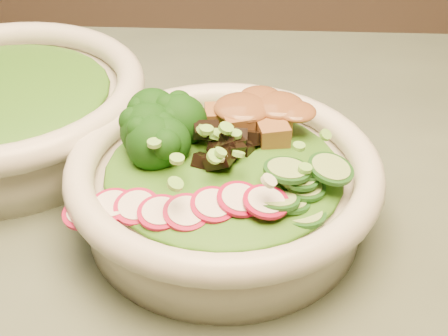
{
  "coord_description": "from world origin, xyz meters",
  "views": [
    {
      "loc": [
        0.08,
        -0.44,
        1.12
      ],
      "look_at": [
        0.05,
        -0.02,
        0.81
      ],
      "focal_mm": 50.0,
      "sensor_mm": 36.0,
      "label": 1
    }
  ],
  "objects": [
    {
      "name": "scallion_garnish",
      "position": [
        0.05,
        -0.02,
        0.83
      ],
      "size": [
        0.19,
        0.19,
        0.02
      ],
      "primitive_type": null,
      "color": "#72C043",
      "rests_on": "salad_bowl"
    },
    {
      "name": "lettuce_bed",
      "position": [
        0.05,
        -0.02,
        0.81
      ],
      "size": [
        0.2,
        0.2,
        0.02
      ],
      "primitive_type": "ellipsoid",
      "color": "#1C5F14",
      "rests_on": "salad_bowl"
    },
    {
      "name": "dining_table",
      "position": [
        0.0,
        0.0,
        0.64
      ],
      "size": [
        1.2,
        0.8,
        0.75
      ],
      "color": "black",
      "rests_on": "ground"
    },
    {
      "name": "cucumber_slices",
      "position": [
        0.11,
        -0.05,
        0.82
      ],
      "size": [
        0.07,
        0.07,
        0.04
      ],
      "primitive_type": null,
      "rotation": [
        0.0,
        0.0,
        -0.07
      ],
      "color": "#91BC68",
      "rests_on": "salad_bowl"
    },
    {
      "name": "radish_slices",
      "position": [
        0.03,
        -0.08,
        0.81
      ],
      "size": [
        0.11,
        0.05,
        0.02
      ],
      "primitive_type": null,
      "rotation": [
        0.0,
        0.0,
        -0.07
      ],
      "color": "maroon",
      "rests_on": "salad_bowl"
    },
    {
      "name": "side_lettuce",
      "position": [
        -0.18,
        0.1,
        0.81
      ],
      "size": [
        0.19,
        0.19,
        0.02
      ],
      "primitive_type": "ellipsoid",
      "color": "#1C5F14",
      "rests_on": "side_bowl"
    },
    {
      "name": "salad_bowl",
      "position": [
        0.05,
        -0.02,
        0.79
      ],
      "size": [
        0.27,
        0.27,
        0.07
      ],
      "rotation": [
        0.0,
        0.0,
        -0.07
      ],
      "color": "silver",
      "rests_on": "dining_table"
    },
    {
      "name": "tofu_cubes",
      "position": [
        0.08,
        0.04,
        0.82
      ],
      "size": [
        0.09,
        0.07,
        0.04
      ],
      "primitive_type": null,
      "rotation": [
        0.0,
        0.0,
        -0.07
      ],
      "color": "brown",
      "rests_on": "salad_bowl"
    },
    {
      "name": "side_bowl",
      "position": [
        -0.18,
        0.1,
        0.79
      ],
      "size": [
        0.29,
        0.29,
        0.08
      ],
      "rotation": [
        0.0,
        0.0,
        0.24
      ],
      "color": "silver",
      "rests_on": "dining_table"
    },
    {
      "name": "peanut_sauce",
      "position": [
        0.08,
        0.04,
        0.83
      ],
      "size": [
        0.07,
        0.06,
        0.02
      ],
      "primitive_type": "ellipsoid",
      "color": "brown",
      "rests_on": "tofu_cubes"
    },
    {
      "name": "broccoli_florets",
      "position": [
        -0.0,
        0.01,
        0.83
      ],
      "size": [
        0.08,
        0.07,
        0.04
      ],
      "primitive_type": null,
      "rotation": [
        0.0,
        0.0,
        -0.07
      ],
      "color": "black",
      "rests_on": "salad_bowl"
    },
    {
      "name": "mushroom_heap",
      "position": [
        0.06,
        -0.01,
        0.82
      ],
      "size": [
        0.07,
        0.07,
        0.04
      ],
      "primitive_type": null,
      "rotation": [
        0.0,
        0.0,
        -0.07
      ],
      "color": "black",
      "rests_on": "salad_bowl"
    }
  ]
}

